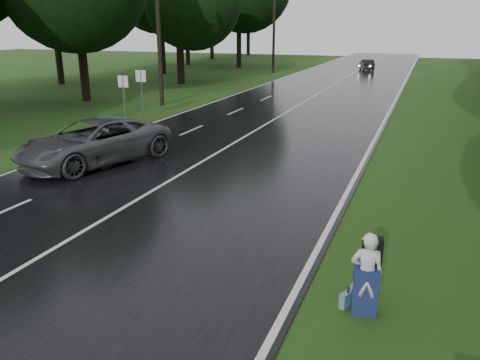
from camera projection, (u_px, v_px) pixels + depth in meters
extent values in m
plane|color=#244815|center=(27.00, 266.00, 10.48)|extent=(160.00, 160.00, 0.00)
cube|color=black|center=(283.00, 115.00, 28.22)|extent=(12.00, 140.00, 0.04)
cube|color=silver|center=(283.00, 114.00, 28.21)|extent=(0.12, 140.00, 0.01)
imported|color=#4D4F52|center=(94.00, 142.00, 18.02)|extent=(4.48, 6.50, 1.65)
imported|color=black|center=(367.00, 65.00, 56.26)|extent=(2.26, 3.95, 1.23)
imported|color=silver|center=(367.00, 274.00, 8.55)|extent=(0.65, 0.49, 1.61)
cube|color=navy|center=(365.00, 291.00, 8.66)|extent=(0.50, 0.38, 0.90)
cube|color=black|center=(372.00, 251.00, 8.63)|extent=(0.39, 0.26, 0.51)
cube|color=teal|center=(348.00, 298.00, 8.99)|extent=(0.28, 0.44, 0.30)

